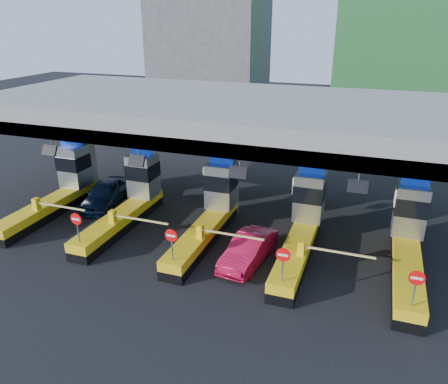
% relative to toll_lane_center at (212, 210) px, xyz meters
% --- Properties ---
extents(ground, '(120.00, 120.00, 0.00)m').
position_rel_toll_lane_center_xyz_m(ground, '(-0.00, -0.28, -1.40)').
color(ground, black).
rests_on(ground, ground).
extents(toll_canopy, '(28.00, 12.09, 7.00)m').
position_rel_toll_lane_center_xyz_m(toll_canopy, '(-0.00, 2.59, 4.74)').
color(toll_canopy, slate).
rests_on(toll_canopy, ground).
extents(toll_lane_far_left, '(4.43, 8.00, 4.16)m').
position_rel_toll_lane_center_xyz_m(toll_lane_far_left, '(-10.00, 0.00, 0.00)').
color(toll_lane_far_left, black).
rests_on(toll_lane_far_left, ground).
extents(toll_lane_left, '(4.43, 8.00, 4.16)m').
position_rel_toll_lane_center_xyz_m(toll_lane_left, '(-5.00, 0.00, 0.00)').
color(toll_lane_left, black).
rests_on(toll_lane_left, ground).
extents(toll_lane_center, '(4.43, 8.00, 4.16)m').
position_rel_toll_lane_center_xyz_m(toll_lane_center, '(0.00, 0.00, 0.00)').
color(toll_lane_center, black).
rests_on(toll_lane_center, ground).
extents(toll_lane_right, '(4.43, 8.00, 4.16)m').
position_rel_toll_lane_center_xyz_m(toll_lane_right, '(5.00, 0.00, 0.00)').
color(toll_lane_right, black).
rests_on(toll_lane_right, ground).
extents(toll_lane_far_right, '(4.43, 8.00, 4.16)m').
position_rel_toll_lane_center_xyz_m(toll_lane_far_right, '(10.00, 0.00, 0.00)').
color(toll_lane_far_right, black).
rests_on(toll_lane_far_right, ground).
extents(bg_building_concrete, '(14.00, 10.00, 18.00)m').
position_rel_toll_lane_center_xyz_m(bg_building_concrete, '(-14.00, 35.72, 7.60)').
color(bg_building_concrete, '#4C4C49').
rests_on(bg_building_concrete, ground).
extents(van, '(2.85, 5.01, 1.61)m').
position_rel_toll_lane_center_xyz_m(van, '(-7.70, 1.32, -0.59)').
color(van, black).
rests_on(van, ground).
extents(red_car, '(2.03, 4.41, 1.40)m').
position_rel_toll_lane_center_xyz_m(red_car, '(2.81, -2.35, -0.70)').
color(red_car, '#B20D2E').
rests_on(red_car, ground).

